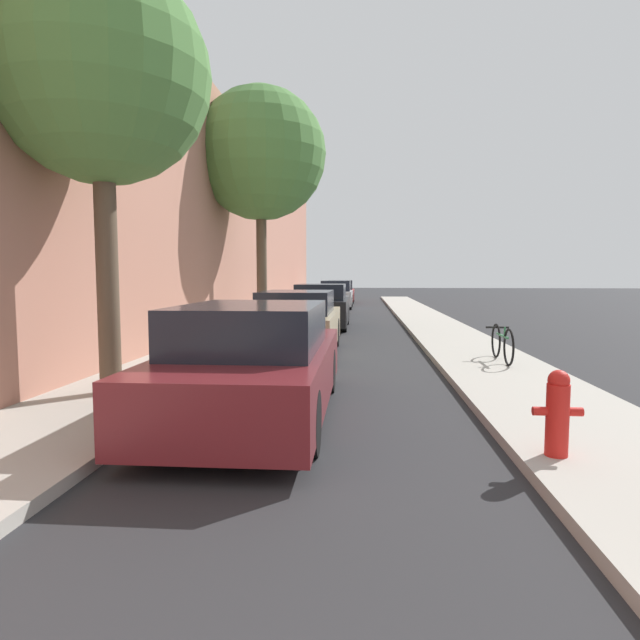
% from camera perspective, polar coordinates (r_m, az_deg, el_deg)
% --- Properties ---
extents(ground_plane, '(120.00, 120.00, 0.00)m').
position_cam_1_polar(ground_plane, '(15.28, 2.77, -1.74)').
color(ground_plane, '#28282B').
extents(sidewalk_left, '(2.00, 52.00, 0.12)m').
position_cam_1_polar(sidewalk_left, '(15.64, -7.92, -1.41)').
color(sidewalk_left, '#ADA89E').
rests_on(sidewalk_left, ground).
extents(sidewalk_right, '(2.00, 52.00, 0.12)m').
position_cam_1_polar(sidewalk_right, '(15.46, 13.58, -1.57)').
color(sidewalk_right, '#ADA89E').
rests_on(sidewalk_right, ground).
extents(building_facade_left, '(0.70, 52.00, 7.34)m').
position_cam_1_polar(building_facade_left, '(16.01, -12.89, 11.61)').
color(building_facade_left, tan).
rests_on(building_facade_left, ground).
extents(parked_car_maroon, '(1.80, 4.54, 1.40)m').
position_cam_1_polar(parked_car_maroon, '(6.57, -7.00, -4.67)').
color(parked_car_maroon, black).
rests_on(parked_car_maroon, ground).
extents(parked_car_champagne, '(1.70, 4.35, 1.41)m').
position_cam_1_polar(parked_car_champagne, '(11.70, -2.41, -0.41)').
color(parked_car_champagne, black).
rests_on(parked_car_champagne, ground).
extents(parked_car_black, '(1.77, 4.08, 1.46)m').
position_cam_1_polar(parked_car_black, '(17.56, 0.15, 1.39)').
color(parked_car_black, black).
rests_on(parked_car_black, ground).
extents(parked_car_grey, '(1.68, 4.60, 1.28)m').
position_cam_1_polar(parked_car_grey, '(22.49, 0.83, 1.95)').
color(parked_car_grey, black).
rests_on(parked_car_grey, ground).
extents(parked_car_silver, '(1.70, 4.09, 1.47)m').
position_cam_1_polar(parked_car_silver, '(28.21, 1.76, 2.69)').
color(parked_car_silver, black).
rests_on(parked_car_silver, ground).
extents(parked_car_red, '(1.70, 4.48, 1.44)m').
position_cam_1_polar(parked_car_red, '(33.72, 2.23, 3.00)').
color(parked_car_red, black).
rests_on(parked_car_red, ground).
extents(street_tree_near, '(2.90, 2.90, 5.75)m').
position_cam_1_polar(street_tree_near, '(8.25, -22.54, 23.13)').
color(street_tree_near, brown).
rests_on(street_tree_near, sidewalk_left).
extents(street_tree_far, '(3.99, 3.99, 7.31)m').
position_cam_1_polar(street_tree_far, '(16.96, -6.41, 17.27)').
color(street_tree_far, brown).
rests_on(street_tree_far, sidewalk_left).
extents(fire_hydrant, '(0.44, 0.20, 0.78)m').
position_cam_1_polar(fire_hydrant, '(5.27, 24.21, -9.01)').
color(fire_hydrant, red).
rests_on(fire_hydrant, sidewalk_right).
extents(bicycle, '(0.44, 1.66, 0.68)m').
position_cam_1_polar(bicycle, '(10.57, 19.01, -2.38)').
color(bicycle, black).
rests_on(bicycle, sidewalk_right).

